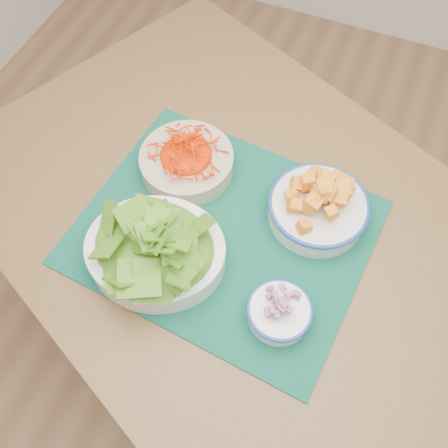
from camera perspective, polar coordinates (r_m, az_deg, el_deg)
name	(u,v)px	position (r m, az deg, el deg)	size (l,w,h in m)	color
ground	(274,447)	(1.69, 5.71, -23.99)	(4.00, 4.00, 0.00)	#9E724C
table	(250,247)	(1.14, 2.96, -2.65)	(1.58, 1.36, 0.75)	brown
placemat	(224,232)	(1.05, 0.00, -0.88)	(0.59, 0.48, 0.00)	#043226
carrot_bowl	(186,159)	(1.11, -4.31, 7.46)	(0.21, 0.21, 0.08)	#C1AF8F
squash_bowl	(319,204)	(1.05, 10.82, 2.29)	(0.22, 0.22, 0.11)	silver
lettuce_bowl	(154,245)	(0.97, -7.97, -2.42)	(0.33, 0.29, 0.13)	white
onion_bowl	(280,311)	(0.95, 6.37, -9.84)	(0.12, 0.12, 0.06)	white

